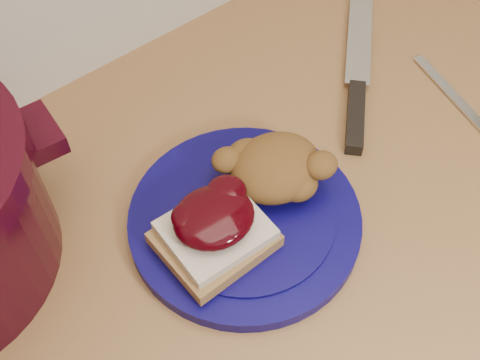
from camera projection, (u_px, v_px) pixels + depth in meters
base_cabinet at (261, 349)px, 1.05m from camera, size 4.00×0.60×0.86m
plate at (245, 220)px, 0.64m from camera, size 0.27×0.27×0.02m
sandwich at (214, 229)px, 0.59m from camera, size 0.11×0.09×0.05m
stuffing_mound at (276, 167)px, 0.64m from camera, size 0.11×0.10×0.05m
chef_knife at (357, 94)px, 0.75m from camera, size 0.23×0.21×0.02m
butter_knife at (455, 98)px, 0.76m from camera, size 0.06×0.16×0.00m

